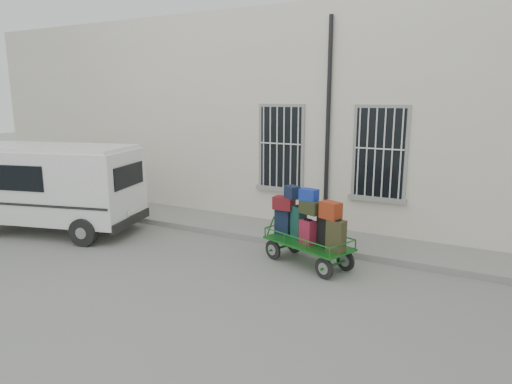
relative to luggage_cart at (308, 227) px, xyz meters
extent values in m
plane|color=slate|center=(-1.43, -0.52, -0.86)|extent=(80.00, 80.00, 0.00)
cube|color=beige|center=(-1.43, 4.98, 2.14)|extent=(24.00, 5.00, 6.00)
cylinder|color=black|center=(-0.48, 2.40, 1.94)|extent=(0.11, 0.11, 5.60)
cube|color=black|center=(-1.83, 2.46, 1.39)|extent=(1.20, 0.08, 2.20)
cube|color=gray|center=(-1.83, 2.44, 0.23)|extent=(1.45, 0.22, 0.12)
cube|color=black|center=(0.87, 2.46, 1.39)|extent=(1.20, 0.08, 2.20)
cube|color=gray|center=(0.87, 2.44, 0.23)|extent=(1.45, 0.22, 0.12)
cube|color=gray|center=(-1.43, 1.68, -0.78)|extent=(24.00, 1.70, 0.15)
cylinder|color=black|center=(-0.82, -0.06, -0.63)|extent=(0.44, 0.21, 0.45)
cylinder|color=gray|center=(-0.82, -0.06, -0.63)|extent=(0.26, 0.16, 0.25)
cylinder|color=black|center=(-0.58, 0.58, -0.63)|extent=(0.44, 0.21, 0.45)
cylinder|color=gray|center=(-0.58, 0.58, -0.63)|extent=(0.26, 0.16, 0.25)
cylinder|color=black|center=(0.60, -0.60, -0.63)|extent=(0.44, 0.21, 0.45)
cylinder|color=gray|center=(0.60, -0.60, -0.63)|extent=(0.26, 0.16, 0.25)
cylinder|color=black|center=(0.84, 0.04, -0.63)|extent=(0.44, 0.21, 0.45)
cylinder|color=gray|center=(0.84, 0.04, -0.63)|extent=(0.26, 0.16, 0.25)
cube|color=#16641C|center=(0.01, -0.01, -0.37)|extent=(2.16, 1.53, 0.04)
cylinder|color=#16641C|center=(-1.12, 0.42, -0.23)|extent=(0.25, 0.13, 0.50)
cube|color=black|center=(-0.74, 0.31, -0.05)|extent=(0.39, 0.27, 0.60)
cube|color=black|center=(-0.74, 0.31, 0.27)|extent=(0.18, 0.16, 0.03)
cube|color=#0E332A|center=(-0.30, 0.15, 0.02)|extent=(0.43, 0.40, 0.73)
cube|color=black|center=(-0.30, 0.15, 0.40)|extent=(0.18, 0.15, 0.03)
cube|color=maroon|center=(0.02, -0.08, -0.09)|extent=(0.43, 0.37, 0.51)
cube|color=black|center=(0.02, -0.08, 0.18)|extent=(0.18, 0.15, 0.03)
cube|color=black|center=(0.43, -0.09, -0.01)|extent=(0.43, 0.38, 0.67)
cube|color=black|center=(0.43, -0.09, 0.34)|extent=(0.18, 0.16, 0.03)
cube|color=#282C16|center=(0.72, -0.29, -0.02)|extent=(0.39, 0.31, 0.65)
cube|color=black|center=(0.72, -0.29, 0.32)|extent=(0.18, 0.17, 0.03)
cube|color=#591117|center=(-0.71, 0.26, 0.40)|extent=(0.47, 0.30, 0.29)
cube|color=black|center=(0.07, -0.09, 0.46)|extent=(0.52, 0.41, 0.28)
cube|color=maroon|center=(0.56, -0.21, 0.48)|extent=(0.49, 0.42, 0.35)
cube|color=black|center=(-0.48, 0.20, 0.68)|extent=(0.42, 0.40, 0.28)
cube|color=#16279D|center=(0.02, -0.06, 0.73)|extent=(0.40, 0.30, 0.24)
cube|color=silver|center=(-7.05, -0.90, 0.47)|extent=(4.91, 3.09, 1.86)
cube|color=silver|center=(-7.05, -0.90, 1.44)|extent=(4.67, 2.89, 0.10)
cube|color=black|center=(-7.39, -2.01, 0.78)|extent=(2.21, 0.64, 0.64)
cube|color=black|center=(-4.84, -0.30, 0.78)|extent=(0.42, 1.41, 0.57)
cube|color=black|center=(-4.85, -0.30, -0.41)|extent=(0.60, 1.88, 0.23)
cube|color=white|center=(-4.81, -0.29, -0.17)|extent=(0.14, 0.43, 0.12)
cylinder|color=black|center=(-8.75, -0.37, -0.51)|extent=(0.74, 0.40, 0.70)
cylinder|color=black|center=(-5.35, -1.42, -0.51)|extent=(0.74, 0.40, 0.70)
cylinder|color=black|center=(-5.85, 0.42, -0.51)|extent=(0.74, 0.40, 0.70)
camera|label=1|loc=(3.51, -8.89, 2.75)|focal=32.00mm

